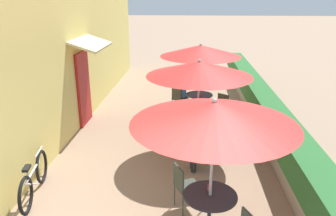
{
  "coord_description": "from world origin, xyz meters",
  "views": [
    {
      "loc": [
        0.66,
        -2.66,
        3.61
      ],
      "look_at": [
        0.15,
        4.84,
        1.0
      ],
      "focal_mm": 35.0,
      "sensor_mm": 36.0,
      "label": 1
    }
  ],
  "objects_px": {
    "coffee_cup_near": "(210,187)",
    "cafe_chair_mid_back": "(219,126)",
    "patio_table_near": "(210,205)",
    "patio_umbrella_mid": "(199,69)",
    "patio_umbrella_far": "(201,51)",
    "seated_patron_mid_right": "(200,141)",
    "bicycle_leaning": "(34,179)",
    "cafe_chair_far_left": "(179,97)",
    "coffee_cup_far": "(200,94)",
    "seated_patron_far_left": "(181,91)",
    "cafe_chair_near_left": "(184,184)",
    "cafe_chair_mid_right": "(205,148)",
    "cafe_chair_mid_left": "(167,129)",
    "cafe_chair_far_right": "(221,107)",
    "patio_umbrella_near": "(214,113)",
    "patio_table_mid": "(197,132)",
    "patio_table_far": "(199,100)"
  },
  "relations": [
    {
      "from": "coffee_cup_near",
      "to": "cafe_chair_mid_back",
      "type": "relative_size",
      "value": 0.1
    },
    {
      "from": "patio_table_near",
      "to": "patio_umbrella_mid",
      "type": "relative_size",
      "value": 0.35
    },
    {
      "from": "patio_umbrella_mid",
      "to": "patio_umbrella_far",
      "type": "height_order",
      "value": "same"
    },
    {
      "from": "seated_patron_mid_right",
      "to": "bicycle_leaning",
      "type": "xyz_separation_m",
      "value": [
        -3.11,
        -1.19,
        -0.34
      ]
    },
    {
      "from": "coffee_cup_near",
      "to": "cafe_chair_far_left",
      "type": "relative_size",
      "value": 0.1
    },
    {
      "from": "coffee_cup_near",
      "to": "coffee_cup_far",
      "type": "bearing_deg",
      "value": 90.18
    },
    {
      "from": "cafe_chair_far_left",
      "to": "seated_patron_far_left",
      "type": "relative_size",
      "value": 0.7
    },
    {
      "from": "coffee_cup_near",
      "to": "coffee_cup_far",
      "type": "height_order",
      "value": "same"
    },
    {
      "from": "seated_patron_far_left",
      "to": "bicycle_leaning",
      "type": "bearing_deg",
      "value": -78.63
    },
    {
      "from": "cafe_chair_near_left",
      "to": "seated_patron_far_left",
      "type": "distance_m",
      "value": 5.14
    },
    {
      "from": "coffee_cup_near",
      "to": "bicycle_leaning",
      "type": "height_order",
      "value": "coffee_cup_near"
    },
    {
      "from": "cafe_chair_mid_right",
      "to": "patio_umbrella_far",
      "type": "height_order",
      "value": "patio_umbrella_far"
    },
    {
      "from": "cafe_chair_mid_left",
      "to": "cafe_chair_mid_right",
      "type": "bearing_deg",
      "value": -24.2
    },
    {
      "from": "coffee_cup_far",
      "to": "patio_umbrella_mid",
      "type": "bearing_deg",
      "value": -92.99
    },
    {
      "from": "patio_umbrella_mid",
      "to": "cafe_chair_far_right",
      "type": "bearing_deg",
      "value": 70.45
    },
    {
      "from": "bicycle_leaning",
      "to": "cafe_chair_near_left",
      "type": "bearing_deg",
      "value": -14.11
    },
    {
      "from": "cafe_chair_mid_right",
      "to": "cafe_chair_far_left",
      "type": "height_order",
      "value": "same"
    },
    {
      "from": "patio_umbrella_near",
      "to": "cafe_chair_mid_back",
      "type": "bearing_deg",
      "value": 82.8
    },
    {
      "from": "patio_table_near",
      "to": "bicycle_leaning",
      "type": "distance_m",
      "value": 3.33
    },
    {
      "from": "cafe_chair_mid_back",
      "to": "cafe_chair_far_left",
      "type": "bearing_deg",
      "value": -101.48
    },
    {
      "from": "coffee_cup_near",
      "to": "cafe_chair_mid_left",
      "type": "height_order",
      "value": "cafe_chair_mid_left"
    },
    {
      "from": "patio_table_mid",
      "to": "seated_patron_mid_right",
      "type": "relative_size",
      "value": 0.66
    },
    {
      "from": "cafe_chair_near_left",
      "to": "coffee_cup_far",
      "type": "bearing_deg",
      "value": 149.15
    },
    {
      "from": "cafe_chair_mid_right",
      "to": "seated_patron_far_left",
      "type": "bearing_deg",
      "value": 3.22
    },
    {
      "from": "coffee_cup_near",
      "to": "seated_patron_far_left",
      "type": "height_order",
      "value": "seated_patron_far_left"
    },
    {
      "from": "patio_table_near",
      "to": "coffee_cup_far",
      "type": "height_order",
      "value": "coffee_cup_far"
    },
    {
      "from": "patio_table_mid",
      "to": "cafe_chair_mid_left",
      "type": "xyz_separation_m",
      "value": [
        -0.72,
        0.23,
        -0.04
      ]
    },
    {
      "from": "patio_umbrella_mid",
      "to": "patio_table_far",
      "type": "bearing_deg",
      "value": 87.85
    },
    {
      "from": "bicycle_leaning",
      "to": "patio_table_near",
      "type": "bearing_deg",
      "value": -24.62
    },
    {
      "from": "cafe_chair_far_right",
      "to": "cafe_chair_mid_right",
      "type": "bearing_deg",
      "value": 117.88
    },
    {
      "from": "patio_table_near",
      "to": "patio_umbrella_mid",
      "type": "distance_m",
      "value": 3.2
    },
    {
      "from": "patio_umbrella_far",
      "to": "seated_patron_far_left",
      "type": "height_order",
      "value": "patio_umbrella_far"
    },
    {
      "from": "cafe_chair_mid_right",
      "to": "seated_patron_mid_right",
      "type": "xyz_separation_m",
      "value": [
        -0.11,
        -0.01,
        0.17
      ]
    },
    {
      "from": "cafe_chair_mid_left",
      "to": "patio_table_far",
      "type": "height_order",
      "value": "cafe_chair_mid_left"
    },
    {
      "from": "cafe_chair_near_left",
      "to": "cafe_chair_far_left",
      "type": "xyz_separation_m",
      "value": [
        -0.28,
        5.05,
        0.0
      ]
    },
    {
      "from": "patio_umbrella_mid",
      "to": "patio_umbrella_far",
      "type": "bearing_deg",
      "value": 87.85
    },
    {
      "from": "seated_patron_mid_right",
      "to": "seated_patron_far_left",
      "type": "relative_size",
      "value": 1.0
    },
    {
      "from": "cafe_chair_mid_left",
      "to": "cafe_chair_far_right",
      "type": "distance_m",
      "value": 2.31
    },
    {
      "from": "patio_table_far",
      "to": "patio_table_near",
      "type": "bearing_deg",
      "value": -89.48
    },
    {
      "from": "cafe_chair_near_left",
      "to": "coffee_cup_far",
      "type": "xyz_separation_m",
      "value": [
        0.38,
        4.5,
        0.28
      ]
    },
    {
      "from": "cafe_chair_mid_left",
      "to": "cafe_chair_far_left",
      "type": "relative_size",
      "value": 1.0
    },
    {
      "from": "coffee_cup_near",
      "to": "patio_table_far",
      "type": "xyz_separation_m",
      "value": [
        -0.05,
        5.14,
        -0.24
      ]
    },
    {
      "from": "cafe_chair_mid_back",
      "to": "coffee_cup_near",
      "type": "bearing_deg",
      "value": 46.05
    },
    {
      "from": "patio_umbrella_near",
      "to": "cafe_chair_far_right",
      "type": "distance_m",
      "value": 5.13
    },
    {
      "from": "patio_umbrella_near",
      "to": "coffee_cup_near",
      "type": "relative_size",
      "value": 26.21
    },
    {
      "from": "patio_umbrella_mid",
      "to": "cafe_chair_far_right",
      "type": "relative_size",
      "value": 2.71
    },
    {
      "from": "seated_patron_mid_right",
      "to": "cafe_chair_far_right",
      "type": "xyz_separation_m",
      "value": [
        0.67,
        2.79,
        -0.17
      ]
    },
    {
      "from": "patio_table_far",
      "to": "cafe_chair_far_left",
      "type": "bearing_deg",
      "value": 146.46
    },
    {
      "from": "coffee_cup_far",
      "to": "coffee_cup_near",
      "type": "bearing_deg",
      "value": -89.82
    },
    {
      "from": "cafe_chair_mid_back",
      "to": "cafe_chair_far_right",
      "type": "relative_size",
      "value": 1.0
    }
  ]
}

